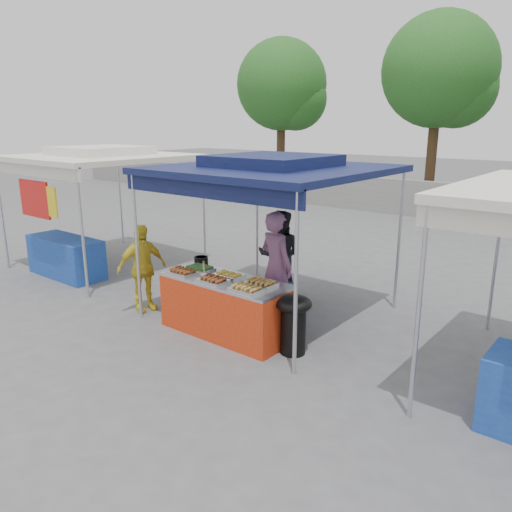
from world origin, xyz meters
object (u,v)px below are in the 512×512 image
Objects in this scene: cooking_pot at (201,261)px; customer_person at (142,268)px; helper_man at (280,256)px; vendor_table at (226,306)px; wok_burner at (293,319)px; vendor_woman at (276,266)px.

cooking_pot is 1.04m from customer_person.
vendor_table is at bearing 75.24° from helper_man.
cooking_pot reaches higher than wok_burner.
vendor_woman is at bearing 98.85° from helper_man.
wok_burner is (1.15, 0.08, 0.07)m from vendor_table.
cooking_pot is at bearing 42.16° from vendor_woman.
vendor_woman is at bearing 30.15° from cooking_pot.
cooking_pot is 0.14× the size of helper_man.
cooking_pot is 1.21m from vendor_woman.
cooking_pot is 1.48m from helper_man.
customer_person is (-1.96, -1.08, -0.14)m from vendor_woman.
vendor_woman is (1.04, 0.61, -0.04)m from cooking_pot.
helper_man is (-0.50, 0.77, -0.07)m from vendor_woman.
vendor_table is 1.15m from wok_burner.
vendor_woman is (-0.93, 0.85, 0.38)m from wok_burner.
helper_man is at bearing -25.59° from customer_person.
helper_man is (-1.42, 1.62, 0.31)m from wok_burner.
vendor_table is at bearing 88.59° from vendor_woman.
customer_person reaches higher than vendor_table.
vendor_woman reaches higher than vendor_table.
customer_person is (-1.73, -0.15, 0.31)m from vendor_table.
vendor_table is at bearing -72.28° from customer_person.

